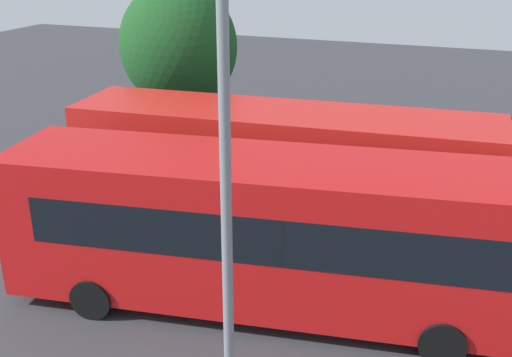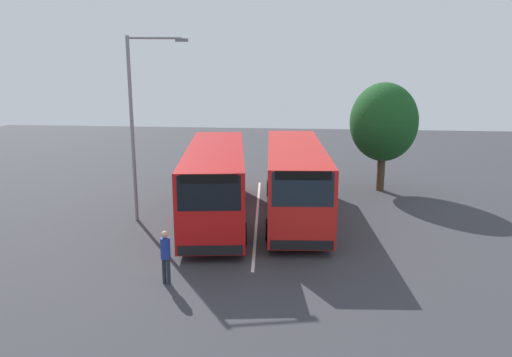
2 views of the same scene
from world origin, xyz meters
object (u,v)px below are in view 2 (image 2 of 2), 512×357
Objects in this scene: bus_center_left at (295,178)px; depot_tree at (384,122)px; street_lamp at (137,117)px; bus_far_left at (216,181)px; pedestrian at (166,253)px.

bus_center_left is 1.84× the size of depot_tree.
bus_center_left is 7.74m from street_lamp.
bus_center_left is 7.50m from depot_tree.
bus_far_left is 1.85× the size of depot_tree.
street_lamp is at bearing -89.47° from bus_far_left.
pedestrian is at bearing -78.90° from street_lamp.
bus_center_left is (-0.92, 3.63, 0.00)m from bus_far_left.
depot_tree is at bearing 118.84° from bus_far_left.
depot_tree is (-6.87, 11.76, -0.84)m from street_lamp.
street_lamp is (1.45, -7.01, 2.93)m from bus_center_left.
bus_far_left is 1.01× the size of bus_center_left.
street_lamp reaches higher than depot_tree.
bus_far_left is 10.71m from depot_tree.
pedestrian is (8.11, -3.95, -0.75)m from bus_center_left.
street_lamp reaches higher than pedestrian.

